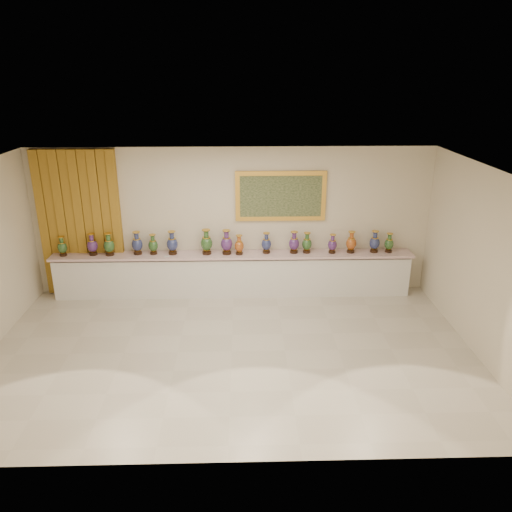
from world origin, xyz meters
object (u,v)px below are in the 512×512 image
(vase_0, at_px, (62,247))
(vase_1, at_px, (92,245))
(counter, at_px, (233,275))
(vase_2, at_px, (109,245))

(vase_0, distance_m, vase_1, 0.59)
(vase_0, height_order, vase_1, vase_1)
(vase_0, bearing_deg, vase_1, 2.97)
(vase_1, bearing_deg, vase_0, -177.03)
(counter, xyz_separation_m, vase_1, (-2.80, -0.00, 0.66))
(counter, bearing_deg, vase_0, -179.43)
(vase_0, xyz_separation_m, vase_2, (0.92, 0.00, 0.03))
(vase_2, bearing_deg, vase_1, 175.60)
(vase_0, relative_size, vase_1, 0.90)
(vase_0, height_order, vase_2, vase_2)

